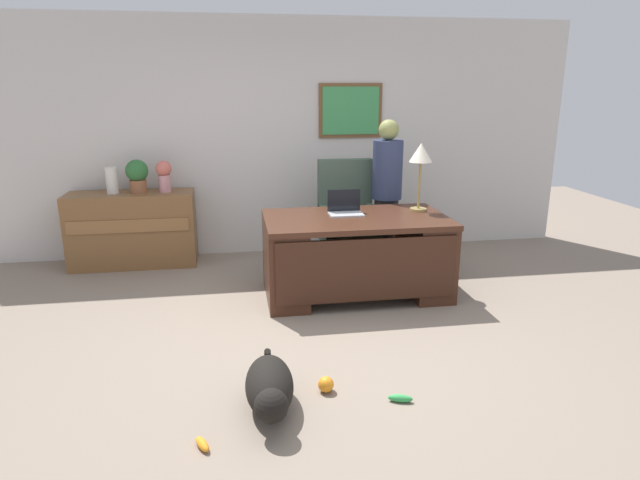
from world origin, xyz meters
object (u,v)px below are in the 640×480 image
object	(u,v)px
credenza	(133,229)
vase_with_flowers	(164,174)
armchair	(347,221)
dog_toy_plush	(400,398)
desk	(356,253)
dog_toy_ball	(326,384)
potted_plant	(137,175)
dog_lying	(270,388)
person_standing	(387,193)
dog_toy_bone	(202,444)
vase_empty	(112,180)
laptop	(345,208)
desk_lamp	(421,157)

from	to	relation	value
credenza	vase_with_flowers	bearing A→B (deg)	0.20
armchair	dog_toy_plush	bearing A→B (deg)	-94.90
desk	dog_toy_ball	world-z (taller)	desk
dog_toy_ball	potted_plant	bearing A→B (deg)	117.71
dog_lying	dog_toy_ball	world-z (taller)	dog_lying
desk	person_standing	bearing A→B (deg)	56.86
dog_toy_bone	armchair	bearing A→B (deg)	64.14
vase_with_flowers	dog_toy_bone	world-z (taller)	vase_with_flowers
person_standing	vase_with_flowers	bearing A→B (deg)	167.86
vase_empty	desk	bearing A→B (deg)	-28.13
desk	dog_toy_ball	size ratio (longest dim) A/B	16.26
desk	armchair	size ratio (longest dim) A/B	1.46
vase_empty	credenza	bearing A→B (deg)	-0.45
vase_empty	dog_toy_ball	distance (m)	3.60
vase_empty	potted_plant	xyz separation A→B (m)	(0.27, 0.00, 0.06)
armchair	laptop	distance (m)	0.79
dog_lying	dog_toy_bone	xyz separation A→B (m)	(-0.40, -0.31, -0.13)
person_standing	dog_toy_bone	distance (m)	3.56
armchair	desk_lamp	distance (m)	1.17
dog_toy_ball	credenza	bearing A→B (deg)	119.21
dog_lying	vase_empty	bearing A→B (deg)	114.87
armchair	vase_empty	size ratio (longest dim) A/B	4.12
armchair	vase_with_flowers	world-z (taller)	armchair
dog_toy_ball	dog_toy_plush	world-z (taller)	dog_toy_ball
vase_with_flowers	potted_plant	xyz separation A→B (m)	(-0.28, 0.00, 0.01)
vase_with_flowers	potted_plant	size ratio (longest dim) A/B	0.95
desk_lamp	dog_toy_ball	size ratio (longest dim) A/B	6.25
person_standing	armchair	bearing A→B (deg)	167.12
armchair	person_standing	xyz separation A→B (m)	(0.41, -0.09, 0.31)
desk	dog_toy_ball	bearing A→B (deg)	-109.13
desk	dog_toy_bone	xyz separation A→B (m)	(-1.36, -2.15, -0.39)
armchair	dog_lying	distance (m)	2.93
armchair	dog_toy_bone	size ratio (longest dim) A/B	8.09
vase_with_flowers	dog_toy_bone	size ratio (longest dim) A/B	2.37
desk	dog_toy_bone	bearing A→B (deg)	-122.41
armchair	vase_empty	distance (m)	2.59
desk	desk_lamp	distance (m)	1.11
person_standing	vase_empty	size ratio (longest dim) A/B	5.66
laptop	potted_plant	distance (m)	2.36
potted_plant	dog_toy_bone	xyz separation A→B (m)	(0.78, -3.44, -0.99)
armchair	credenza	bearing A→B (deg)	169.95
desk	armchair	bearing A→B (deg)	83.42
vase_with_flowers	dog_toy_bone	bearing A→B (deg)	-81.74
credenza	person_standing	xyz separation A→B (m)	(2.75, -0.51, 0.42)
desk_lamp	potted_plant	distance (m)	3.02
vase_empty	dog_toy_bone	bearing A→B (deg)	-73.04
credenza	dog_lying	bearing A→B (deg)	-67.70
desk_lamp	dog_toy_bone	xyz separation A→B (m)	(-2.02, -2.34, -1.26)
credenza	laptop	bearing A→B (deg)	-27.34
vase_empty	dog_toy_plush	xyz separation A→B (m)	(2.28, -3.17, -0.94)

